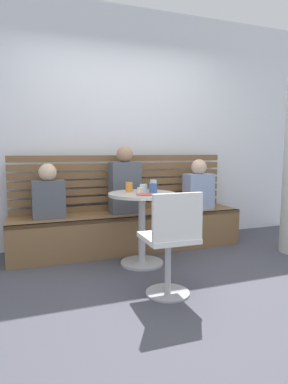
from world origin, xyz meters
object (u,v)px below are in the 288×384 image
object	(u,v)px
person_child_middle	(48,194)
cup_espresso_small	(140,190)
person_child_left	(198,187)
plate_small	(145,194)
booth_bench	(130,231)
person_adult	(125,183)
cup_glass_short	(143,188)
cup_glass_tall	(153,185)
cup_tumbler_orange	(129,187)
cafe_table	(142,215)
cup_mug_blue	(153,188)
white_chair	(171,240)

from	to	relation	value
person_child_middle	cup_espresso_small	distance (m)	1.01
person_child_left	plate_small	bearing A→B (deg)	-145.51
booth_bench	person_child_left	bearing A→B (deg)	-2.04
person_adult	cup_espresso_small	xyz separation A→B (m)	(-0.01, -0.55, -0.02)
booth_bench	cup_glass_short	world-z (taller)	cup_glass_short
cup_glass_tall	person_child_left	bearing A→B (deg)	27.35
cup_tumbler_orange	plate_small	distance (m)	0.29
booth_bench	plate_small	size ratio (longest dim) A/B	15.88
cafe_table	cup_mug_blue	distance (m)	0.29
booth_bench	cup_espresso_small	size ratio (longest dim) A/B	48.21
cup_mug_blue	cup_espresso_small	distance (m)	0.14
person_child_middle	plate_small	xyz separation A→B (m)	(0.84, -0.71, 0.05)
cafe_table	person_adult	world-z (taller)	person_adult
cup_tumbler_orange	cup_glass_short	world-z (taller)	cup_tumbler_orange
person_child_middle	cup_espresso_small	bearing A→B (deg)	-33.27
cup_tumbler_orange	cup_glass_short	size ratio (longest dim) A/B	1.25
cafe_table	person_child_left	bearing A→B (deg)	27.97
cup_glass_short	cafe_table	bearing A→B (deg)	-121.12
white_chair	person_child_left	world-z (taller)	person_child_left
booth_bench	cup_espresso_small	bearing A→B (deg)	-96.34
white_chair	cup_glass_tall	distance (m)	0.99
person_adult	person_child_left	distance (m)	0.95
plate_small	cup_espresso_small	bearing A→B (deg)	88.79
person_child_middle	plate_small	size ratio (longest dim) A/B	3.46
white_chair	cup_tumbler_orange	distance (m)	0.99
person_adult	plate_small	distance (m)	0.71
cafe_table	cup_espresso_small	world-z (taller)	cup_espresso_small
cafe_table	plate_small	bearing A→B (deg)	-98.93
person_adult	cup_espresso_small	size ratio (longest dim) A/B	13.84
cup_glass_short	plate_small	size ratio (longest dim) A/B	0.47
booth_bench	cup_espresso_small	world-z (taller)	cup_espresso_small
cup_mug_blue	person_child_left	bearing A→B (deg)	32.37
person_adult	cup_glass_tall	size ratio (longest dim) A/B	6.46
white_chair	cup_tumbler_orange	bearing A→B (deg)	92.84
person_child_left	cup_mug_blue	world-z (taller)	person_child_left
cup_glass_tall	white_chair	bearing A→B (deg)	-103.18
cafe_table	cup_glass_tall	bearing A→B (deg)	30.81
person_child_middle	cup_espresso_small	world-z (taller)	person_child_middle
cafe_table	cup_glass_tall	distance (m)	0.34
white_chair	plate_small	xyz separation A→B (m)	(0.02, 0.65, 0.28)
cup_tumbler_orange	cup_glass_tall	bearing A→B (deg)	-4.16
cup_mug_blue	cup_glass_tall	bearing A→B (deg)	66.66
person_child_middle	cup_mug_blue	xyz separation A→B (m)	(0.98, -0.58, 0.09)
person_adult	person_child_left	world-z (taller)	person_adult
white_chair	cup_espresso_small	size ratio (longest dim) A/B	15.18
cup_glass_tall	person_adult	bearing A→B (deg)	111.18
booth_bench	person_child_middle	xyz separation A→B (m)	(-0.90, 0.02, 0.48)
white_chair	person_adult	xyz separation A→B (m)	(0.04, 1.36, 0.32)
booth_bench	person_child_middle	bearing A→B (deg)	178.44
cafe_table	cup_espresso_small	distance (m)	0.25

